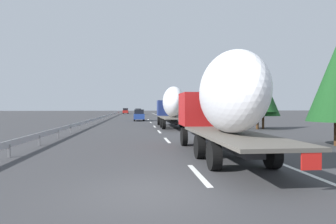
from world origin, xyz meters
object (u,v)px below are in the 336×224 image
object	(u,v)px
car_red_compact	(126,111)
road_sign	(175,106)
car_silver_hatch	(138,111)
truck_lead	(172,105)
car_blue_sedan	(139,115)
truck_trailing	(223,101)

from	to	relation	value
car_red_compact	road_sign	world-z (taller)	road_sign
car_silver_hatch	truck_lead	bearing A→B (deg)	-176.50
car_red_compact	car_silver_hatch	bearing A→B (deg)	-156.01
car_blue_sedan	truck_trailing	bearing A→B (deg)	-174.32
truck_trailing	car_silver_hatch	bearing A→B (deg)	2.61
truck_lead	car_blue_sedan	xyz separation A→B (m)	(15.97, 3.48, -1.53)
car_blue_sedan	road_sign	distance (m)	8.23
truck_lead	road_sign	distance (m)	20.94
truck_trailing	car_silver_hatch	size ratio (longest dim) A/B	2.87
truck_trailing	car_blue_sedan	world-z (taller)	truck_trailing
truck_lead	road_sign	size ratio (longest dim) A/B	3.55
truck_lead	truck_trailing	bearing A→B (deg)	180.00
truck_lead	car_red_compact	bearing A→B (deg)	6.59
car_silver_hatch	road_sign	world-z (taller)	road_sign
truck_trailing	road_sign	distance (m)	39.85
car_blue_sedan	car_red_compact	size ratio (longest dim) A/B	1.00
road_sign	car_red_compact	bearing A→B (deg)	13.49
truck_trailing	car_silver_hatch	world-z (taller)	truck_trailing
car_silver_hatch	car_red_compact	distance (m)	10.03
truck_trailing	car_blue_sedan	bearing A→B (deg)	5.68
truck_lead	road_sign	xyz separation A→B (m)	(20.70, -3.10, -0.09)
truck_trailing	car_blue_sedan	xyz separation A→B (m)	(34.99, 3.48, -1.61)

